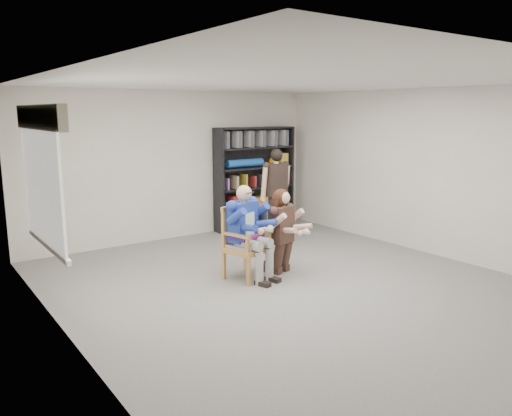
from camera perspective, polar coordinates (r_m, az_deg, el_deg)
room_shell at (r=6.74m, az=4.37°, el=2.33°), size 6.00×7.00×2.80m
floor at (r=7.08m, az=4.20°, el=-8.94°), size 6.00×7.00×0.01m
window_left at (r=6.29m, az=-23.12°, el=2.98°), size 0.16×2.00×1.75m
armchair at (r=7.26m, az=-1.02°, el=-4.00°), size 0.75×0.74×1.07m
seated_man at (r=7.22m, az=-1.03°, el=-2.77°), size 0.79×0.96×1.39m
kneeling_woman at (r=7.48m, az=3.16°, el=-2.76°), size 0.74×0.96×1.27m
bookshelf at (r=10.39m, az=-0.13°, el=3.43°), size 1.80×0.38×2.10m
standing_man at (r=9.11m, az=2.29°, el=1.25°), size 0.56×0.34×1.75m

